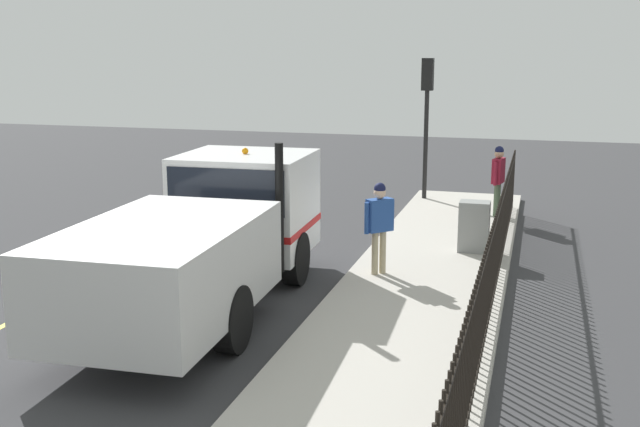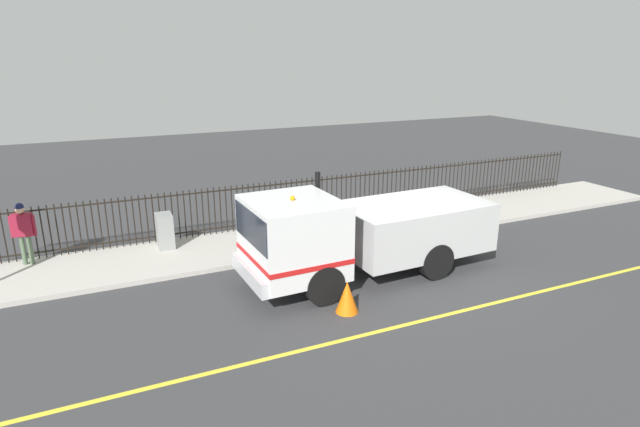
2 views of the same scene
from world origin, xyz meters
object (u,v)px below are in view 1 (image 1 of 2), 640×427
Objects in this scene: worker_standing at (379,218)px; traffic_light_near at (427,99)px; pedestrian_distant at (498,173)px; utility_cabinet at (474,226)px; traffic_cone at (154,259)px; work_truck at (212,229)px.

worker_standing is 0.45× the size of traffic_light_near.
pedestrian_distant is at bearing 143.09° from traffic_light_near.
utility_cabinet is (1.52, 2.09, -0.52)m from worker_standing.
worker_standing is 7.62m from traffic_light_near.
pedestrian_distant is 3.16m from traffic_light_near.
utility_cabinet is at bearing 112.49° from traffic_light_near.
traffic_light_near is at bearing 66.28° from traffic_cone.
work_truck is 4.04× the size of worker_standing.
traffic_light_near reaches higher than pedestrian_distant.
traffic_light_near is at bearing 108.53° from utility_cabinet.
traffic_light_near reaches higher than worker_standing.
worker_standing is 5.94m from pedestrian_distant.
traffic_cone is at bearing -150.46° from utility_cabinet.
pedestrian_distant is at bearing 49.31° from traffic_cone.
work_truck is 3.97× the size of pedestrian_distant.
traffic_light_near is at bearing -120.01° from pedestrian_distant.
utility_cabinet is (1.79, -5.34, -2.17)m from traffic_light_near.
worker_standing reaches higher than utility_cabinet.
work_truck reaches higher than pedestrian_distant.
work_truck is at bearing -4.61° from worker_standing.
traffic_light_near is 3.68× the size of utility_cabinet.
pedestrian_distant is (1.77, 5.67, 0.02)m from worker_standing.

